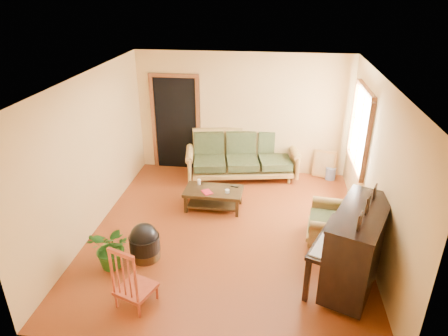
# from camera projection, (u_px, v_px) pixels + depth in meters

# --- Properties ---
(floor) EXTENTS (5.00, 5.00, 0.00)m
(floor) POSITION_uv_depth(u_px,v_px,m) (227.00, 232.00, 6.79)
(floor) COLOR #58210B
(floor) RESTS_ON ground
(doorway) EXTENTS (1.08, 0.16, 2.05)m
(doorway) POSITION_uv_depth(u_px,v_px,m) (176.00, 124.00, 8.75)
(doorway) COLOR black
(doorway) RESTS_ON floor
(window) EXTENTS (0.12, 1.36, 1.46)m
(window) POSITION_uv_depth(u_px,v_px,m) (360.00, 129.00, 7.06)
(window) COLOR white
(window) RESTS_ON right_wall
(sofa) EXTENTS (2.45, 1.37, 0.99)m
(sofa) POSITION_uv_depth(u_px,v_px,m) (242.00, 156.00, 8.47)
(sofa) COLOR olive
(sofa) RESTS_ON floor
(coffee_table) EXTENTS (1.08, 0.61, 0.39)m
(coffee_table) POSITION_uv_depth(u_px,v_px,m) (214.00, 199.00, 7.42)
(coffee_table) COLOR black
(coffee_table) RESTS_ON floor
(armchair) EXTENTS (0.89, 0.93, 0.84)m
(armchair) POSITION_uv_depth(u_px,v_px,m) (331.00, 218.00, 6.40)
(armchair) COLOR olive
(armchair) RESTS_ON floor
(piano) EXTENTS (1.28, 1.58, 1.21)m
(piano) POSITION_uv_depth(u_px,v_px,m) (356.00, 250.00, 5.32)
(piano) COLOR black
(piano) RESTS_ON floor
(footstool) EXTENTS (0.52, 0.52, 0.44)m
(footstool) POSITION_uv_depth(u_px,v_px,m) (145.00, 246.00, 6.06)
(footstool) COLOR black
(footstool) RESTS_ON floor
(red_chair) EXTENTS (0.58, 0.60, 0.94)m
(red_chair) POSITION_uv_depth(u_px,v_px,m) (134.00, 274.00, 5.09)
(red_chair) COLOR maroon
(red_chair) RESTS_ON floor
(leaning_frame) EXTENTS (0.49, 0.24, 0.64)m
(leaning_frame) POSITION_uv_depth(u_px,v_px,m) (324.00, 164.00, 8.54)
(leaning_frame) COLOR #BA823E
(leaning_frame) RESTS_ON floor
(ceramic_crock) EXTENTS (0.25, 0.25, 0.27)m
(ceramic_crock) POSITION_uv_depth(u_px,v_px,m) (330.00, 173.00, 8.55)
(ceramic_crock) COLOR #354FA1
(ceramic_crock) RESTS_ON floor
(potted_plant) EXTENTS (0.77, 0.72, 0.68)m
(potted_plant) POSITION_uv_depth(u_px,v_px,m) (112.00, 248.00, 5.81)
(potted_plant) COLOR #205418
(potted_plant) RESTS_ON floor
(book) EXTENTS (0.24, 0.26, 0.02)m
(book) POSITION_uv_depth(u_px,v_px,m) (203.00, 193.00, 7.20)
(book) COLOR maroon
(book) RESTS_ON coffee_table
(candle) EXTENTS (0.08, 0.08, 0.11)m
(candle) POSITION_uv_depth(u_px,v_px,m) (199.00, 182.00, 7.51)
(candle) COLOR white
(candle) RESTS_ON coffee_table
(glass_jar) EXTENTS (0.09, 0.09, 0.06)m
(glass_jar) POSITION_uv_depth(u_px,v_px,m) (227.00, 191.00, 7.23)
(glass_jar) COLOR silver
(glass_jar) RESTS_ON coffee_table
(remote) EXTENTS (0.16, 0.08, 0.01)m
(remote) POSITION_uv_depth(u_px,v_px,m) (235.00, 187.00, 7.44)
(remote) COLOR black
(remote) RESTS_ON coffee_table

